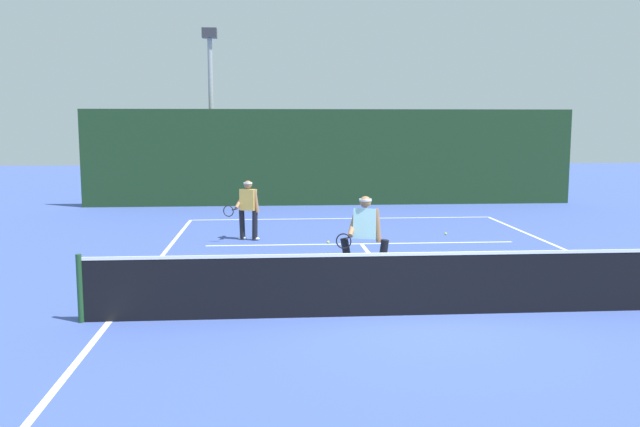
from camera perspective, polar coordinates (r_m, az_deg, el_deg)
ground_plane at (r=10.97m, az=8.12°, el=-8.44°), size 80.00×80.00×0.00m
court_line_baseline_far at (r=21.68m, az=1.84°, el=-0.42°), size 9.55×0.10×0.01m
court_line_sideline_left at (r=11.00m, az=-17.28°, el=-8.65°), size 0.10×22.09×0.01m
court_line_service at (r=17.15m, az=3.50°, el=-2.55°), size 7.79×0.10×0.01m
court_line_centre at (r=14.02m, az=5.30°, el=-4.86°), size 0.10×6.40×0.01m
tennis_net at (r=10.84m, az=8.17°, el=-5.81°), size 10.48×0.09×1.06m
player_near at (r=12.96m, az=3.78°, el=-1.78°), size 1.07×0.89×1.66m
player_far at (r=17.67m, az=-6.08°, el=0.50°), size 0.93×0.86×1.55m
tennis_ball at (r=18.81m, az=10.51°, el=-1.68°), size 0.07×0.07×0.07m
tennis_ball_extra at (r=17.19m, az=0.70°, el=-2.41°), size 0.07×0.07×0.07m
back_fence_windscreen at (r=25.11m, az=0.97°, el=4.72°), size 18.13×0.12×3.53m
light_pole at (r=26.49m, az=-9.16°, el=9.81°), size 0.55×0.44×6.56m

